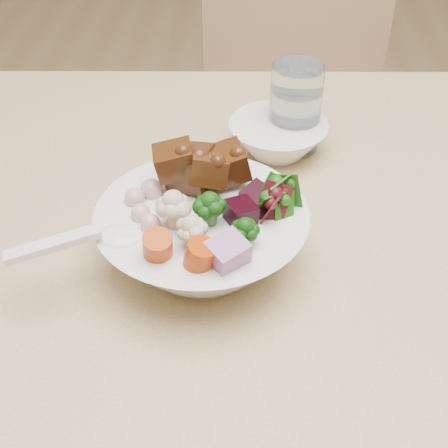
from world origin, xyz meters
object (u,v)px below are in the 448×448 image
object	(u,v)px
chair_far	(302,96)
water_glass	(295,111)
side_bowl	(278,138)
dining_table	(385,265)
food_bowl	(204,233)

from	to	relation	value
chair_far	water_glass	bearing A→B (deg)	-103.66
water_glass	side_bowl	world-z (taller)	water_glass
side_bowl	chair_far	bearing A→B (deg)	81.84
chair_far	water_glass	size ratio (longest dim) A/B	7.49
dining_table	water_glass	size ratio (longest dim) A/B	12.25
dining_table	food_bowl	size ratio (longest dim) A/B	6.45
dining_table	water_glass	distance (m)	0.25
chair_far	side_bowl	xyz separation A→B (m)	(-0.07, -0.51, 0.20)
chair_far	side_bowl	world-z (taller)	chair_far
chair_far	side_bowl	distance (m)	0.56
food_bowl	side_bowl	bearing A→B (deg)	69.62
chair_far	food_bowl	world-z (taller)	chair_far
dining_table	side_bowl	size ratio (longest dim) A/B	10.94
water_glass	side_bowl	size ratio (longest dim) A/B	0.89
food_bowl	chair_far	bearing A→B (deg)	77.81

